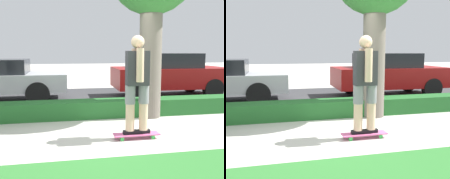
% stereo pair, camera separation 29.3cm
% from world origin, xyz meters
% --- Properties ---
extents(ground_plane, '(60.00, 60.00, 0.00)m').
position_xyz_m(ground_plane, '(0.00, 0.00, 0.00)').
color(ground_plane, '#BCB7AD').
extents(street_asphalt, '(13.02, 5.00, 0.01)m').
position_xyz_m(street_asphalt, '(0.00, 4.20, 0.00)').
color(street_asphalt, '#38383A').
rests_on(street_asphalt, ground_plane).
extents(hedge_row, '(13.02, 0.60, 0.42)m').
position_xyz_m(hedge_row, '(0.00, 1.60, 0.21)').
color(hedge_row, '#236028').
rests_on(hedge_row, ground_plane).
extents(skateboard, '(0.87, 0.24, 0.10)m').
position_xyz_m(skateboard, '(0.53, -0.20, 0.08)').
color(skateboard, '#DB5B93').
rests_on(skateboard, ground_plane).
extents(skater_person, '(0.52, 0.47, 1.82)m').
position_xyz_m(skater_person, '(0.53, -0.20, 1.07)').
color(skater_person, black).
rests_on(skater_person, skateboard).
extents(parked_car_middle, '(4.07, 1.93, 1.56)m').
position_xyz_m(parked_car_middle, '(2.98, 4.14, 0.82)').
color(parked_car_middle, maroon).
rests_on(parked_car_middle, ground_plane).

